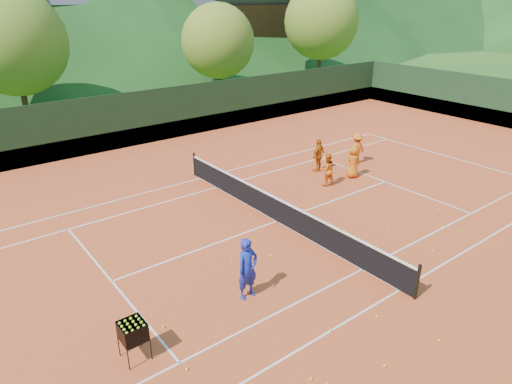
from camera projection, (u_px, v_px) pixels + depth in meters
ground at (277, 222)px, 17.10m from camera, size 400.00×400.00×0.00m
clay_court at (277, 221)px, 17.09m from camera, size 40.00×24.00×0.02m
coach at (248, 269)px, 12.49m from camera, size 0.69×0.48×1.82m
student_a at (327, 170)px, 20.02m from camera, size 0.83×0.71×1.48m
student_b at (318, 155)px, 21.62m from camera, size 1.01×0.62×1.61m
student_c at (353, 162)px, 20.90m from camera, size 0.83×0.66×1.50m
student_d at (357, 149)px, 22.62m from camera, size 1.02×0.63×1.53m
tennis_ball_1 at (187, 369)px, 10.30m from camera, size 0.07×0.07×0.07m
tennis_ball_2 at (354, 250)px, 15.07m from camera, size 0.07×0.07×0.07m
tennis_ball_5 at (164, 327)px, 11.61m from camera, size 0.07×0.07×0.07m
tennis_ball_6 at (377, 317)px, 11.97m from camera, size 0.07×0.07×0.07m
tennis_ball_8 at (331, 330)px, 11.49m from camera, size 0.07×0.07×0.07m
tennis_ball_9 at (440, 340)px, 11.16m from camera, size 0.07×0.07×0.07m
tennis_ball_13 at (433, 251)px, 15.04m from camera, size 0.07×0.07×0.07m
tennis_ball_14 at (442, 226)px, 16.62m from camera, size 0.07×0.07×0.07m
tennis_ball_15 at (232, 259)px, 14.58m from camera, size 0.07×0.07×0.07m
tennis_ball_17 at (388, 230)px, 16.39m from camera, size 0.07×0.07×0.07m
tennis_ball_18 at (271, 255)px, 14.79m from camera, size 0.07×0.07×0.07m
tennis_ball_19 at (311, 379)px, 10.04m from camera, size 0.07×0.07×0.07m
tennis_ball_21 at (462, 231)px, 16.32m from camera, size 0.07×0.07×0.07m
tennis_ball_25 at (340, 214)px, 17.59m from camera, size 0.07×0.07×0.07m
tennis_ball_26 at (439, 209)px, 17.93m from camera, size 0.07×0.07×0.07m
tennis_ball_27 at (385, 366)px, 10.39m from camera, size 0.07×0.07×0.07m
court_lines at (277, 221)px, 17.09m from camera, size 23.83×11.03×0.00m
tennis_net at (277, 209)px, 16.89m from camera, size 0.10×12.07×1.10m
perimeter_fence at (278, 191)px, 16.59m from camera, size 40.40×24.24×3.00m
ball_hopper at (133, 332)px, 10.38m from camera, size 0.57×0.57×1.00m
chalet_mid at (95, 27)px, 43.16m from camera, size 12.65×8.82×11.45m
chalet_right at (240, 21)px, 47.99m from camera, size 11.50×8.82×11.91m
tree_b at (13, 42)px, 27.31m from camera, size 6.40×6.40×8.40m
tree_c at (218, 41)px, 34.68m from camera, size 5.60×5.60×7.35m
tree_d at (321, 22)px, 41.74m from camera, size 6.80×6.80×8.93m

